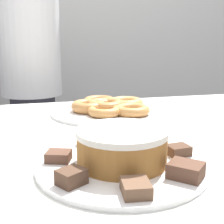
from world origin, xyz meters
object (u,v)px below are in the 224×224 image
(person_standing, at_px, (32,83))
(frosted_cake, at_px, (122,146))
(plate_cake, at_px, (122,165))
(plate_donuts, at_px, (106,112))

(person_standing, height_order, frosted_cake, person_standing)
(plate_cake, xyz_separation_m, frosted_cake, (0.00, -0.00, 0.04))
(plate_donuts, bearing_deg, plate_cake, -99.69)
(person_standing, distance_m, frosted_cake, 1.09)
(person_standing, relative_size, frosted_cake, 8.43)
(plate_cake, relative_size, frosted_cake, 1.88)
(person_standing, xyz_separation_m, frosted_cake, (0.17, -1.08, 0.01))
(plate_cake, relative_size, plate_donuts, 0.89)
(person_standing, bearing_deg, plate_cake, -81.26)
(person_standing, bearing_deg, plate_donuts, -67.77)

